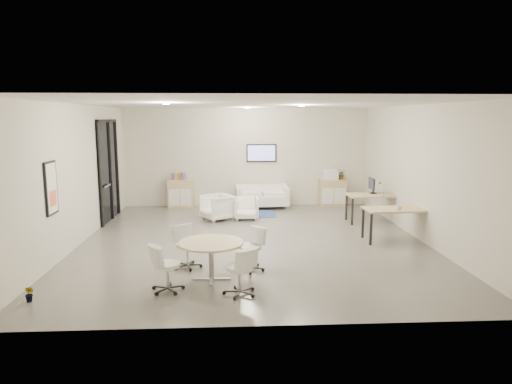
{
  "coord_description": "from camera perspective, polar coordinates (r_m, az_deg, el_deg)",
  "views": [
    {
      "loc": [
        -0.48,
        -10.5,
        2.89
      ],
      "look_at": [
        0.1,
        0.4,
        1.11
      ],
      "focal_mm": 32.0,
      "sensor_mm": 36.0,
      "label": 1
    }
  ],
  "objects": [
    {
      "name": "room_shell",
      "position": [
        10.59,
        -0.45,
        2.25
      ],
      "size": [
        9.6,
        10.6,
        4.8
      ],
      "color": "#5B5953",
      "rests_on": "ground"
    },
    {
      "name": "glass_door",
      "position": [
        13.54,
        -17.94,
        2.91
      ],
      "size": [
        0.09,
        1.9,
        2.85
      ],
      "color": "black",
      "rests_on": "room_shell"
    },
    {
      "name": "artwork",
      "position": [
        9.66,
        -24.23,
        0.43
      ],
      "size": [
        0.05,
        0.54,
        1.04
      ],
      "color": "black",
      "rests_on": "room_shell"
    },
    {
      "name": "wall_tv",
      "position": [
        15.04,
        0.68,
        4.9
      ],
      "size": [
        0.98,
        0.06,
        0.58
      ],
      "color": "black",
      "rests_on": "room_shell"
    },
    {
      "name": "ceiling_spots",
      "position": [
        11.34,
        -1.68,
        10.71
      ],
      "size": [
        3.14,
        4.14,
        0.03
      ],
      "color": "#FFEAC6",
      "rests_on": "room_shell"
    },
    {
      "name": "sideboard_left",
      "position": [
        15.06,
        -9.4,
        -0.2
      ],
      "size": [
        0.81,
        0.42,
        0.91
      ],
      "color": "tan",
      "rests_on": "room_shell"
    },
    {
      "name": "sideboard_right",
      "position": [
        15.33,
        9.53,
        -0.08
      ],
      "size": [
        0.88,
        0.43,
        0.88
      ],
      "color": "tan",
      "rests_on": "room_shell"
    },
    {
      "name": "books",
      "position": [
        14.99,
        -9.61,
        1.94
      ],
      "size": [
        0.47,
        0.14,
        0.22
      ],
      "color": "red",
      "rests_on": "sideboard_left"
    },
    {
      "name": "printer",
      "position": [
        15.23,
        9.27,
        2.19
      ],
      "size": [
        0.56,
        0.49,
        0.36
      ],
      "rotation": [
        0.0,
        0.0,
        -0.13
      ],
      "color": "white",
      "rests_on": "sideboard_right"
    },
    {
      "name": "loveseat",
      "position": [
        14.83,
        0.75,
        -0.65
      ],
      "size": [
        1.7,
        0.89,
        0.63
      ],
      "rotation": [
        0.0,
        0.0,
        0.03
      ],
      "color": "white",
      "rests_on": "room_shell"
    },
    {
      "name": "blue_rug",
      "position": [
        13.85,
        -0.77,
        -2.78
      ],
      "size": [
        1.55,
        1.05,
        0.01
      ],
      "primitive_type": "cube",
      "rotation": [
        0.0,
        0.0,
        0.02
      ],
      "color": "navy",
      "rests_on": "room_shell"
    },
    {
      "name": "armchair_left",
      "position": [
        13.08,
        -4.88,
        -1.76
      ],
      "size": [
        1.03,
        1.04,
        0.8
      ],
      "primitive_type": "imported",
      "rotation": [
        0.0,
        0.0,
        -1.02
      ],
      "color": "white",
      "rests_on": "room_shell"
    },
    {
      "name": "armchair_right",
      "position": [
        13.14,
        -1.24,
        -1.9
      ],
      "size": [
        0.68,
        0.64,
        0.7
      ],
      "primitive_type": "imported",
      "rotation": [
        0.0,
        0.0,
        -0.0
      ],
      "color": "white",
      "rests_on": "room_shell"
    },
    {
      "name": "desk_rear",
      "position": [
        13.13,
        14.59,
        -0.62
      ],
      "size": [
        1.57,
        0.87,
        0.79
      ],
      "rotation": [
        0.0,
        0.0,
        0.08
      ],
      "color": "tan",
      "rests_on": "room_shell"
    },
    {
      "name": "desk_front",
      "position": [
        11.24,
        17.16,
        -2.38
      ],
      "size": [
        1.54,
        0.83,
        0.79
      ],
      "rotation": [
        0.0,
        0.0,
        0.05
      ],
      "color": "tan",
      "rests_on": "room_shell"
    },
    {
      "name": "monitor",
      "position": [
        13.21,
        14.28,
        0.84
      ],
      "size": [
        0.2,
        0.5,
        0.44
      ],
      "color": "black",
      "rests_on": "desk_rear"
    },
    {
      "name": "round_table",
      "position": [
        8.23,
        -5.64,
        -6.79
      ],
      "size": [
        1.16,
        1.16,
        0.71
      ],
      "color": "tan",
      "rests_on": "room_shell"
    },
    {
      "name": "meeting_chairs",
      "position": [
        8.29,
        -5.61,
        -8.2
      ],
      "size": [
        2.24,
        2.24,
        0.82
      ],
      "color": "white",
      "rests_on": "room_shell"
    },
    {
      "name": "plant_cabinet",
      "position": [
        15.35,
        10.66,
        2.02
      ],
      "size": [
        0.35,
        0.37,
        0.24
      ],
      "primitive_type": "imported",
      "rotation": [
        0.0,
        0.0,
        -0.27
      ],
      "color": "#3F7F3F",
      "rests_on": "sideboard_right"
    },
    {
      "name": "plant_floor",
      "position": [
        8.25,
        -26.42,
        -11.82
      ],
      "size": [
        0.24,
        0.3,
        0.12
      ],
      "primitive_type": "imported",
      "rotation": [
        0.0,
        0.0,
        -0.43
      ],
      "color": "#3F7F3F",
      "rests_on": "room_shell"
    },
    {
      "name": "cup",
      "position": [
        11.05,
        17.42,
        -1.86
      ],
      "size": [
        0.13,
        0.11,
        0.12
      ],
      "primitive_type": "imported",
      "rotation": [
        0.0,
        0.0,
        0.2
      ],
      "color": "white",
      "rests_on": "desk_front"
    }
  ]
}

